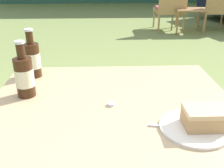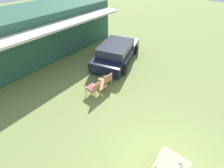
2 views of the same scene
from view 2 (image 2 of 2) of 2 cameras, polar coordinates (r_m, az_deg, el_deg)
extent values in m
cube|color=#2D5B47|center=(11.77, -29.41, 16.12)|extent=(11.50, 4.19, 2.90)
cube|color=silver|center=(9.16, -23.41, 18.55)|extent=(10.92, 1.20, 0.12)
cube|color=black|center=(10.04, 1.87, 11.48)|extent=(4.74, 3.06, 0.63)
cube|color=#383D47|center=(9.61, 1.47, 13.81)|extent=(2.81, 2.34, 0.47)
cylinder|color=black|center=(11.56, -0.36, 14.50)|extent=(0.65, 0.37, 0.62)
cylinder|color=black|center=(11.05, 9.18, 12.76)|extent=(0.65, 0.37, 0.62)
cylinder|color=black|center=(9.40, -6.65, 7.87)|extent=(0.65, 0.37, 0.62)
cylinder|color=black|center=(8.76, 4.68, 5.45)|extent=(0.65, 0.37, 0.62)
cylinder|color=#B2844C|center=(7.79, -7.33, -1.04)|extent=(0.04, 0.04, 0.34)
cylinder|color=#B2844C|center=(7.56, -9.85, -2.89)|extent=(0.04, 0.04, 0.34)
cylinder|color=#B2844C|center=(7.53, -4.65, -2.55)|extent=(0.04, 0.04, 0.34)
cylinder|color=#B2844C|center=(7.28, -7.18, -4.53)|extent=(0.04, 0.04, 0.34)
cube|color=#B2844C|center=(7.40, -7.38, -1.58)|extent=(0.54, 0.55, 0.06)
cube|color=#B2844C|center=(7.13, -6.09, -1.13)|extent=(0.54, 0.05, 0.36)
cube|color=#CC5670|center=(7.37, -7.41, -1.25)|extent=(0.49, 0.47, 0.05)
cylinder|color=#B2844C|center=(8.31, -2.62, 2.23)|extent=(0.04, 0.04, 0.34)
cylinder|color=#B2844C|center=(8.06, -5.06, 0.73)|extent=(0.04, 0.04, 0.34)
cylinder|color=#B2844C|center=(8.03, -0.18, 0.77)|extent=(0.04, 0.04, 0.34)
cylinder|color=#B2844C|center=(7.77, -2.63, -0.83)|extent=(0.04, 0.04, 0.34)
cube|color=#B2844C|center=(7.91, -2.67, 1.88)|extent=(0.58, 0.59, 0.06)
cube|color=#B2844C|center=(7.65, -1.42, 2.34)|extent=(0.54, 0.10, 0.36)
cube|color=#996B42|center=(7.38, -4.22, -0.78)|extent=(0.56, 0.42, 0.03)
cylinder|color=#996B42|center=(7.30, -4.37, -3.74)|extent=(0.03, 0.03, 0.42)
cylinder|color=#996B42|center=(7.57, -1.81, -1.70)|extent=(0.03, 0.03, 0.42)
cylinder|color=#996B42|center=(7.50, -6.50, -2.50)|extent=(0.03, 0.03, 0.42)
cylinder|color=#996B42|center=(7.76, -3.92, -0.56)|extent=(0.03, 0.03, 0.42)
cube|color=tan|center=(5.12, 21.62, -27.37)|extent=(0.96, 0.87, 0.04)
cylinder|color=tan|center=(5.65, 18.50, -23.52)|extent=(0.04, 0.04, 0.67)
cylinder|color=silver|center=(5.24, 24.54, -25.68)|extent=(0.23, 0.23, 0.01)
cube|color=tan|center=(5.23, 24.75, -25.28)|extent=(0.13, 0.09, 0.05)
cube|color=tan|center=(5.20, 24.85, -25.12)|extent=(0.13, 0.09, 0.02)
cylinder|color=#381E0F|center=(4.77, 16.57, -28.16)|extent=(0.03, 0.03, 0.06)
cylinder|color=silver|center=(4.73, 16.65, -28.00)|extent=(0.04, 0.04, 0.01)
cube|color=silver|center=(5.21, 24.21, -26.16)|extent=(0.17, 0.04, 0.01)
cylinder|color=silver|center=(5.10, 21.53, -27.27)|extent=(0.03, 0.03, 0.01)
camera|label=1|loc=(4.78, 33.92, -29.13)|focal=42.00mm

